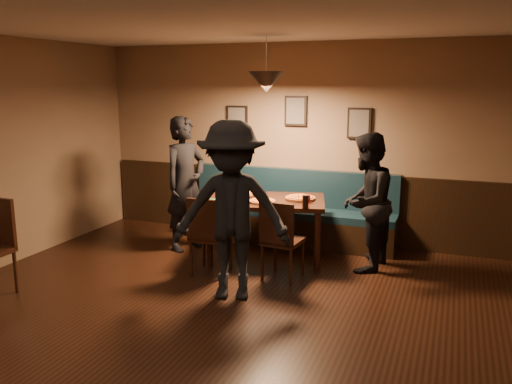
# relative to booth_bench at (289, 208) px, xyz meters

# --- Properties ---
(floor) EXTENTS (7.00, 7.00, 0.00)m
(floor) POSITION_rel_booth_bench_xyz_m (0.00, -3.20, -0.50)
(floor) COLOR black
(floor) RESTS_ON ground
(ceiling) EXTENTS (7.00, 7.00, 0.00)m
(ceiling) POSITION_rel_booth_bench_xyz_m (0.00, -3.20, 2.30)
(ceiling) COLOR silver
(ceiling) RESTS_ON ground
(wall_back) EXTENTS (6.00, 0.00, 6.00)m
(wall_back) POSITION_rel_booth_bench_xyz_m (0.00, 0.30, 0.90)
(wall_back) COLOR #8C704F
(wall_back) RESTS_ON ground
(wainscot) EXTENTS (5.88, 0.06, 1.00)m
(wainscot) POSITION_rel_booth_bench_xyz_m (0.00, 0.27, 0.00)
(wainscot) COLOR black
(wainscot) RESTS_ON ground
(booth_bench) EXTENTS (3.00, 0.60, 1.00)m
(booth_bench) POSITION_rel_booth_bench_xyz_m (0.00, 0.00, 0.00)
(booth_bench) COLOR #0F232D
(booth_bench) RESTS_ON ground
(picture_left) EXTENTS (0.32, 0.04, 0.42)m
(picture_left) POSITION_rel_booth_bench_xyz_m (-0.90, 0.27, 1.20)
(picture_left) COLOR black
(picture_left) RESTS_ON wall_back
(picture_center) EXTENTS (0.32, 0.04, 0.42)m
(picture_center) POSITION_rel_booth_bench_xyz_m (0.00, 0.27, 1.35)
(picture_center) COLOR black
(picture_center) RESTS_ON wall_back
(picture_right) EXTENTS (0.32, 0.04, 0.42)m
(picture_right) POSITION_rel_booth_bench_xyz_m (0.90, 0.27, 1.20)
(picture_right) COLOR black
(picture_right) RESTS_ON wall_back
(pendant_lamp) EXTENTS (0.44, 0.44, 0.25)m
(pendant_lamp) POSITION_rel_booth_bench_xyz_m (-0.06, -0.80, 1.75)
(pendant_lamp) COLOR black
(pendant_lamp) RESTS_ON ceiling
(dining_table) EXTENTS (1.67, 1.30, 0.79)m
(dining_table) POSITION_rel_booth_bench_xyz_m (-0.06, -0.80, -0.11)
(dining_table) COLOR black
(dining_table) RESTS_ON floor
(chair_near_left) EXTENTS (0.43, 0.43, 0.95)m
(chair_near_left) POSITION_rel_booth_bench_xyz_m (-0.49, -1.52, -0.03)
(chair_near_left) COLOR black
(chair_near_left) RESTS_ON floor
(chair_near_right) EXTENTS (0.46, 0.46, 0.94)m
(chair_near_right) POSITION_rel_booth_bench_xyz_m (0.36, -1.38, -0.03)
(chair_near_right) COLOR black
(chair_near_right) RESTS_ON floor
(diner_left) EXTENTS (0.63, 0.77, 1.81)m
(diner_left) POSITION_rel_booth_bench_xyz_m (-1.22, -0.77, 0.40)
(diner_left) COLOR black
(diner_left) RESTS_ON floor
(diner_right) EXTENTS (0.73, 0.89, 1.67)m
(diner_right) POSITION_rel_booth_bench_xyz_m (1.19, -0.72, 0.34)
(diner_right) COLOR black
(diner_right) RESTS_ON floor
(diner_front) EXTENTS (1.35, 0.99, 1.88)m
(diner_front) POSITION_rel_booth_bench_xyz_m (0.03, -2.09, 0.44)
(diner_front) COLOR black
(diner_front) RESTS_ON floor
(pizza_a) EXTENTS (0.48, 0.48, 0.04)m
(pizza_a) POSITION_rel_booth_bench_xyz_m (-0.44, -0.72, 0.31)
(pizza_a) COLOR orange
(pizza_a) RESTS_ON dining_table
(pizza_b) EXTENTS (0.35, 0.35, 0.04)m
(pizza_b) POSITION_rel_booth_bench_xyz_m (-0.03, -1.00, 0.31)
(pizza_b) COLOR orange
(pizza_b) RESTS_ON dining_table
(pizza_c) EXTENTS (0.46, 0.46, 0.04)m
(pizza_c) POSITION_rel_booth_bench_xyz_m (0.36, -0.67, 0.31)
(pizza_c) COLOR orange
(pizza_c) RESTS_ON dining_table
(soda_glass) EXTENTS (0.10, 0.10, 0.16)m
(soda_glass) POSITION_rel_booth_bench_xyz_m (0.55, -1.11, 0.37)
(soda_glass) COLOR black
(soda_glass) RESTS_ON dining_table
(tabasco_bottle) EXTENTS (0.03, 0.03, 0.12)m
(tabasco_bottle) POSITION_rel_booth_bench_xyz_m (0.52, -0.82, 0.35)
(tabasco_bottle) COLOR maroon
(tabasco_bottle) RESTS_ON dining_table
(napkin_a) EXTENTS (0.16, 0.16, 0.01)m
(napkin_a) POSITION_rel_booth_bench_xyz_m (-0.65, -0.57, 0.29)
(napkin_a) COLOR #217E41
(napkin_a) RESTS_ON dining_table
(napkin_b) EXTENTS (0.20, 0.20, 0.01)m
(napkin_b) POSITION_rel_booth_bench_xyz_m (-0.62, -1.10, 0.29)
(napkin_b) COLOR #217B30
(napkin_b) RESTS_ON dining_table
(cutlery_set) EXTENTS (0.18, 0.06, 0.00)m
(cutlery_set) POSITION_rel_booth_bench_xyz_m (-0.03, -1.14, 0.29)
(cutlery_set) COLOR silver
(cutlery_set) RESTS_ON dining_table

